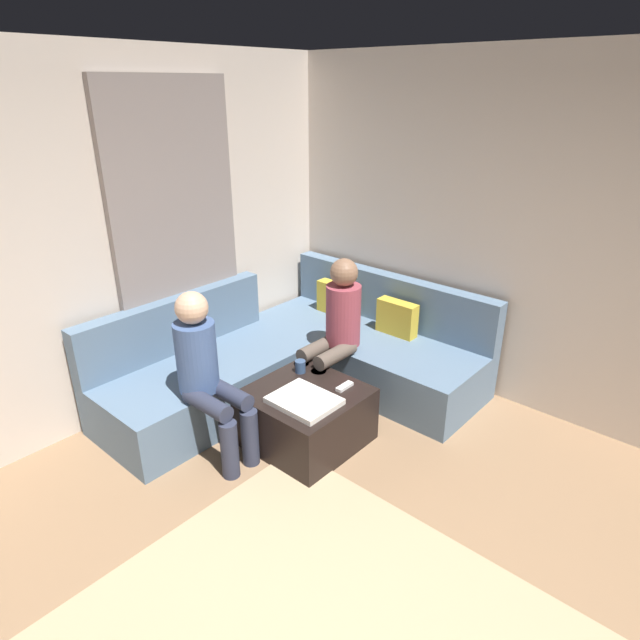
# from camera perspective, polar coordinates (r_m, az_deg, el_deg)

# --- Properties ---
(wall_back) EXTENTS (6.00, 0.12, 2.70)m
(wall_back) POSITION_cam_1_polar(r_m,az_deg,el_deg) (4.22, 29.82, 5.68)
(wall_back) COLOR beige
(wall_back) RESTS_ON ground_plane
(curtain_panel) EXTENTS (0.06, 1.10, 2.50)m
(curtain_panel) POSITION_cam_1_polar(r_m,az_deg,el_deg) (4.47, -14.72, 7.59)
(curtain_panel) COLOR gray
(curtain_panel) RESTS_ON ground_plane
(sectional_couch) EXTENTS (2.10, 2.55, 0.87)m
(sectional_couch) POSITION_cam_1_polar(r_m,az_deg,el_deg) (4.62, -2.15, -4.04)
(sectional_couch) COLOR slate
(sectional_couch) RESTS_ON ground_plane
(ottoman) EXTENTS (0.76, 0.76, 0.42)m
(ottoman) POSITION_cam_1_polar(r_m,az_deg,el_deg) (4.00, -1.51, -10.10)
(ottoman) COLOR black
(ottoman) RESTS_ON ground_plane
(folded_blanket) EXTENTS (0.44, 0.36, 0.04)m
(folded_blanket) POSITION_cam_1_polar(r_m,az_deg,el_deg) (3.74, -1.68, -8.51)
(folded_blanket) COLOR white
(folded_blanket) RESTS_ON ottoman
(coffee_mug) EXTENTS (0.08, 0.08, 0.10)m
(coffee_mug) POSITION_cam_1_polar(r_m,az_deg,el_deg) (4.10, -2.09, -4.92)
(coffee_mug) COLOR #334C72
(coffee_mug) RESTS_ON ottoman
(game_remote) EXTENTS (0.05, 0.15, 0.02)m
(game_remote) POSITION_cam_1_polar(r_m,az_deg,el_deg) (3.92, 2.61, -7.03)
(game_remote) COLOR white
(game_remote) RESTS_ON ottoman
(person_on_couch_back) EXTENTS (0.30, 0.60, 1.20)m
(person_on_couch_back) POSITION_cam_1_polar(r_m,az_deg,el_deg) (4.29, 1.63, -0.76)
(person_on_couch_back) COLOR brown
(person_on_couch_back) RESTS_ON ground_plane
(person_on_couch_side) EXTENTS (0.60, 0.30, 1.20)m
(person_on_couch_side) POSITION_cam_1_polar(r_m,az_deg,el_deg) (3.73, -11.90, -5.25)
(person_on_couch_side) COLOR #2D3347
(person_on_couch_side) RESTS_ON ground_plane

